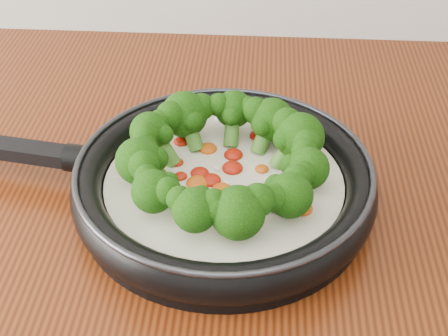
{
  "coord_description": "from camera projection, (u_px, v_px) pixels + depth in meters",
  "views": [
    {
      "loc": [
        -0.04,
        0.53,
        1.36
      ],
      "look_at": [
        -0.08,
        1.07,
        0.95
      ],
      "focal_mm": 51.64,
      "sensor_mm": 36.0,
      "label": 1
    }
  ],
  "objects": [
    {
      "name": "skillet",
      "position": [
        222.0,
        178.0,
        0.69
      ],
      "size": [
        0.53,
        0.37,
        0.09
      ],
      "color": "black",
      "rests_on": "counter"
    }
  ]
}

